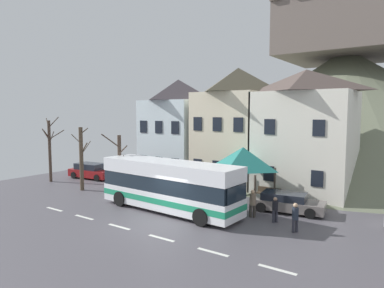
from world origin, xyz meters
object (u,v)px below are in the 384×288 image
object	(u,v)px
pedestrian_01	(253,202)
public_bench	(268,193)
bus_shelter	(243,158)
transit_bus	(169,186)
bare_tree_00	(50,149)
bare_tree_02	(119,165)
pedestrian_00	(275,209)
townhouse_01	(238,127)
hilltop_castle	(346,103)
parked_car_01	(91,171)
townhouse_00	(178,129)
pedestrian_03	(241,201)
bare_tree_01	(81,158)
townhouse_02	(305,133)
pedestrian_02	(295,216)
parked_car_03	(287,202)
parked_car_02	(136,180)

from	to	relation	value
pedestrian_01	public_bench	xyz separation A→B (m)	(-0.83, 4.49, -0.44)
pedestrian_01	bus_shelter	bearing A→B (deg)	127.09
transit_bus	bus_shelter	xyz separation A→B (m)	(3.04, 4.30, 1.53)
bare_tree_00	bare_tree_02	bearing A→B (deg)	-3.29
pedestrian_00	townhouse_01	bearing A→B (deg)	128.80
bare_tree_00	hilltop_castle	bearing A→B (deg)	52.44
hilltop_castle	parked_car_01	size ratio (longest dim) A/B	9.10
townhouse_00	townhouse_01	world-z (taller)	townhouse_01
pedestrian_00	pedestrian_03	size ratio (longest dim) A/B	0.95
bus_shelter	bare_tree_01	distance (m)	13.02
townhouse_01	bus_shelter	xyz separation A→B (m)	(3.39, -5.73, -1.90)
townhouse_02	bus_shelter	distance (m)	5.80
townhouse_01	pedestrian_01	xyz separation A→B (m)	(5.27, -8.23, -4.12)
pedestrian_02	bare_tree_01	size ratio (longest dim) A/B	0.31
townhouse_01	pedestrian_01	size ratio (longest dim) A/B	6.00
parked_car_01	pedestrian_02	world-z (taller)	pedestrian_02
townhouse_01	pedestrian_00	size ratio (longest dim) A/B	6.86
public_bench	bare_tree_01	world-z (taller)	bare_tree_01
bare_tree_01	townhouse_01	bearing A→B (deg)	46.05
transit_bus	townhouse_01	bearing A→B (deg)	94.73
hilltop_castle	pedestrian_03	bearing A→B (deg)	-92.40
parked_car_03	public_bench	world-z (taller)	parked_car_03
pedestrian_03	bare_tree_00	world-z (taller)	bare_tree_00
parked_car_01	townhouse_00	bearing A→B (deg)	31.62
townhouse_02	parked_car_03	size ratio (longest dim) A/B	2.03
parked_car_01	townhouse_02	bearing A→B (deg)	8.14
pedestrian_02	bare_tree_02	world-z (taller)	bare_tree_02
bare_tree_02	transit_bus	bearing A→B (deg)	-6.79
parked_car_02	bare_tree_00	world-z (taller)	bare_tree_00
pedestrian_03	pedestrian_00	bearing A→B (deg)	-8.27
parked_car_02	bare_tree_02	world-z (taller)	bare_tree_02
townhouse_00	pedestrian_02	distance (m)	17.10
bare_tree_00	pedestrian_01	bearing A→B (deg)	1.89
pedestrian_02	pedestrian_03	world-z (taller)	pedestrian_02
hilltop_castle	bus_shelter	xyz separation A→B (m)	(-2.10, -22.54, -4.21)
parked_car_03	parked_car_01	bearing A→B (deg)	171.38
townhouse_02	pedestrian_03	distance (m)	8.36
bus_shelter	parked_car_02	size ratio (longest dim) A/B	0.86
townhouse_02	parked_car_02	xyz separation A→B (m)	(-12.23, -5.45, -4.06)
pedestrian_03	public_bench	bearing A→B (deg)	90.01
parked_car_02	bare_tree_00	xyz separation A→B (m)	(-8.08, -2.60, 2.31)
pedestrian_02	bare_tree_00	bearing A→B (deg)	178.86
parked_car_03	bare_tree_00	bearing A→B (deg)	179.98
transit_bus	bare_tree_01	bearing A→B (deg)	179.14
parked_car_03	pedestrian_02	size ratio (longest dim) A/B	2.98
parked_car_01	townhouse_01	bearing A→B (deg)	17.92
pedestrian_00	public_bench	size ratio (longest dim) A/B	0.85
townhouse_00	bare_tree_00	size ratio (longest dim) A/B	1.59
bare_tree_00	parked_car_01	bearing A→B (deg)	60.94
public_bench	bare_tree_02	xyz separation A→B (m)	(-9.20, -5.68, 1.94)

